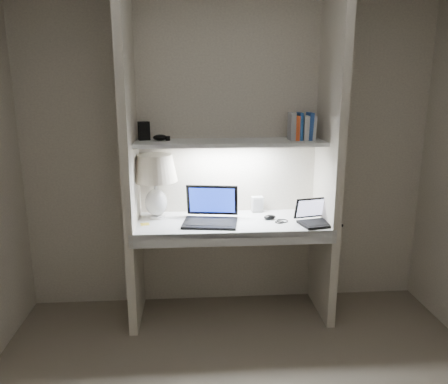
{
  "coord_description": "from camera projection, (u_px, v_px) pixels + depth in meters",
  "views": [
    {
      "loc": [
        -0.28,
        -1.91,
        1.77
      ],
      "look_at": [
        -0.07,
        1.05,
        1.04
      ],
      "focal_mm": 35.0,
      "sensor_mm": 36.0,
      "label": 1
    }
  ],
  "objects": [
    {
      "name": "sticky_note",
      "position": [
        145.0,
        224.0,
        3.21
      ],
      "size": [
        0.08,
        0.08,
        0.0
      ],
      "primitive_type": "cube",
      "rotation": [
        0.0,
        0.0,
        0.22
      ],
      "color": "gold",
      "rests_on": "desk"
    },
    {
      "name": "cable_coil",
      "position": [
        282.0,
        221.0,
        3.28
      ],
      "size": [
        0.11,
        0.11,
        0.01
      ],
      "primitive_type": "torus",
      "rotation": [
        0.0,
        0.0,
        -0.3
      ],
      "color": "black",
      "rests_on": "desk"
    },
    {
      "name": "strip_light",
      "position": [
        230.0,
        146.0,
        3.25
      ],
      "size": [
        0.6,
        0.04,
        0.02
      ],
      "primitive_type": "cube",
      "color": "white",
      "rests_on": "shelf"
    },
    {
      "name": "alcove_panel_right",
      "position": [
        329.0,
        157.0,
        3.23
      ],
      "size": [
        0.06,
        0.55,
        2.5
      ],
      "primitive_type": "cube",
      "color": "beige",
      "rests_on": "floor"
    },
    {
      "name": "desk",
      "position": [
        231.0,
        223.0,
        3.3
      ],
      "size": [
        1.4,
        0.55,
        0.04
      ],
      "primitive_type": "cube",
      "color": "white",
      "rests_on": "alcove_panel_left"
    },
    {
      "name": "mouse",
      "position": [
        270.0,
        217.0,
        3.33
      ],
      "size": [
        0.11,
        0.08,
        0.04
      ],
      "primitive_type": "ellipsoid",
      "rotation": [
        0.0,
        0.0,
        0.18
      ],
      "color": "black",
      "rests_on": "desk"
    },
    {
      "name": "back_wall",
      "position": [
        228.0,
        152.0,
        3.45
      ],
      "size": [
        3.2,
        0.01,
        2.5
      ],
      "primitive_type": "cube",
      "color": "beige",
      "rests_on": "floor"
    },
    {
      "name": "book_row",
      "position": [
        302.0,
        127.0,
        3.27
      ],
      "size": [
        0.19,
        0.14,
        0.2
      ],
      "color": "#BABABA",
      "rests_on": "shelf"
    },
    {
      "name": "speaker",
      "position": [
        257.0,
        204.0,
        3.51
      ],
      "size": [
        0.1,
        0.07,
        0.13
      ],
      "primitive_type": "cube",
      "rotation": [
        0.0,
        0.0,
        0.1
      ],
      "color": "silver",
      "rests_on": "desk"
    },
    {
      "name": "shelf_gadget",
      "position": [
        160.0,
        138.0,
        3.24
      ],
      "size": [
        0.11,
        0.09,
        0.05
      ],
      "primitive_type": "ellipsoid",
      "rotation": [
        0.0,
        0.0,
        0.1
      ],
      "color": "black",
      "rests_on": "shelf"
    },
    {
      "name": "shelf",
      "position": [
        230.0,
        143.0,
        3.25
      ],
      "size": [
        1.4,
        0.36,
        0.03
      ],
      "primitive_type": "cube",
      "color": "silver",
      "rests_on": "back_wall"
    },
    {
      "name": "table_lamp",
      "position": [
        155.0,
        176.0,
        3.29
      ],
      "size": [
        0.34,
        0.34,
        0.49
      ],
      "color": "white",
      "rests_on": "desk"
    },
    {
      "name": "alcove_panel_left",
      "position": [
        130.0,
        159.0,
        3.13
      ],
      "size": [
        0.06,
        0.55,
        2.5
      ],
      "primitive_type": "cube",
      "color": "beige",
      "rests_on": "floor"
    },
    {
      "name": "laptop_main",
      "position": [
        211.0,
        214.0,
        3.26
      ],
      "size": [
        0.44,
        0.39,
        0.26
      ],
      "rotation": [
        0.0,
        0.0,
        -0.15
      ],
      "color": "black",
      "rests_on": "desk"
    },
    {
      "name": "shelf_box",
      "position": [
        144.0,
        131.0,
        3.26
      ],
      "size": [
        0.09,
        0.08,
        0.14
      ],
      "primitive_type": "cube",
      "rotation": [
        0.0,
        0.0,
        0.32
      ],
      "color": "black",
      "rests_on": "shelf"
    },
    {
      "name": "laptop_netbook",
      "position": [
        317.0,
        218.0,
        3.23
      ],
      "size": [
        0.33,
        0.3,
        0.18
      ],
      "rotation": [
        0.0,
        0.0,
        0.22
      ],
      "color": "black",
      "rests_on": "desk"
    },
    {
      "name": "desk_apron",
      "position": [
        234.0,
        239.0,
        3.06
      ],
      "size": [
        1.46,
        0.03,
        0.1
      ],
      "primitive_type": "cube",
      "color": "silver",
      "rests_on": "desk"
    }
  ]
}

